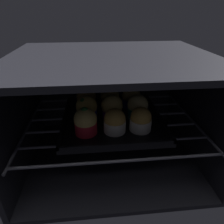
{
  "coord_description": "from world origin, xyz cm",
  "views": [
    {
      "loc": [
        -5.63,
        -34.48,
        47.64
      ],
      "look_at": [
        0.0,
        22.12,
        17.31
      ],
      "focal_mm": 31.94,
      "sensor_mm": 36.0,
      "label": 1
    }
  ],
  "objects_px": {
    "baking_tray": "(112,119)",
    "muffin_row1_col1": "(111,108)",
    "muffin_row2_col1": "(111,98)",
    "muffin_row0_col0": "(86,122)",
    "muffin_row1_col2": "(138,107)",
    "muffin_row1_col0": "(87,109)",
    "muffin_row0_col1": "(114,122)",
    "muffin_row0_col2": "(141,120)",
    "muffin_row2_col2": "(131,98)",
    "muffin_row2_col0": "(86,98)"
  },
  "relations": [
    {
      "from": "muffin_row0_col1",
      "to": "muffin_row1_col0",
      "type": "relative_size",
      "value": 0.88
    },
    {
      "from": "muffin_row0_col2",
      "to": "muffin_row1_col2",
      "type": "distance_m",
      "value": 0.08
    },
    {
      "from": "baking_tray",
      "to": "muffin_row1_col2",
      "type": "bearing_deg",
      "value": -2.12
    },
    {
      "from": "muffin_row1_col1",
      "to": "muffin_row2_col1",
      "type": "bearing_deg",
      "value": 85.62
    },
    {
      "from": "muffin_row0_col2",
      "to": "muffin_row2_col2",
      "type": "distance_m",
      "value": 0.15
    },
    {
      "from": "baking_tray",
      "to": "muffin_row2_col1",
      "type": "bearing_deg",
      "value": 87.15
    },
    {
      "from": "baking_tray",
      "to": "muffin_row2_col2",
      "type": "distance_m",
      "value": 0.11
    },
    {
      "from": "baking_tray",
      "to": "muffin_row2_col2",
      "type": "height_order",
      "value": "muffin_row2_col2"
    },
    {
      "from": "muffin_row0_col2",
      "to": "muffin_row0_col1",
      "type": "bearing_deg",
      "value": -179.01
    },
    {
      "from": "muffin_row0_col0",
      "to": "muffin_row0_col1",
      "type": "bearing_deg",
      "value": 0.51
    },
    {
      "from": "muffin_row2_col1",
      "to": "muffin_row2_col2",
      "type": "distance_m",
      "value": 0.07
    },
    {
      "from": "muffin_row1_col1",
      "to": "muffin_row2_col0",
      "type": "distance_m",
      "value": 0.12
    },
    {
      "from": "muffin_row1_col0",
      "to": "muffin_row1_col1",
      "type": "bearing_deg",
      "value": 1.98
    },
    {
      "from": "muffin_row0_col2",
      "to": "muffin_row2_col2",
      "type": "height_order",
      "value": "muffin_row2_col2"
    },
    {
      "from": "muffin_row0_col0",
      "to": "muffin_row1_col1",
      "type": "xyz_separation_m",
      "value": [
        0.08,
        0.08,
        0.0
      ]
    },
    {
      "from": "muffin_row0_col2",
      "to": "muffin_row2_col1",
      "type": "bearing_deg",
      "value": 114.62
    },
    {
      "from": "muffin_row1_col1",
      "to": "muffin_row2_col2",
      "type": "bearing_deg",
      "value": 44.36
    },
    {
      "from": "muffin_row0_col0",
      "to": "muffin_row2_col1",
      "type": "bearing_deg",
      "value": 61.41
    },
    {
      "from": "muffin_row0_col0",
      "to": "muffin_row1_col2",
      "type": "xyz_separation_m",
      "value": [
        0.17,
        0.08,
        -0.0
      ]
    },
    {
      "from": "muffin_row0_col2",
      "to": "muffin_row2_col0",
      "type": "bearing_deg",
      "value": 134.85
    },
    {
      "from": "baking_tray",
      "to": "muffin_row1_col0",
      "type": "height_order",
      "value": "muffin_row1_col0"
    },
    {
      "from": "muffin_row2_col1",
      "to": "muffin_row0_col2",
      "type": "bearing_deg",
      "value": -65.38
    },
    {
      "from": "baking_tray",
      "to": "muffin_row0_col1",
      "type": "distance_m",
      "value": 0.09
    },
    {
      "from": "muffin_row0_col0",
      "to": "muffin_row1_col2",
      "type": "bearing_deg",
      "value": 24.87
    },
    {
      "from": "muffin_row0_col0",
      "to": "muffin_row1_col1",
      "type": "bearing_deg",
      "value": 44.23
    },
    {
      "from": "muffin_row0_col0",
      "to": "muffin_row2_col0",
      "type": "distance_m",
      "value": 0.16
    },
    {
      "from": "muffin_row2_col1",
      "to": "muffin_row1_col1",
      "type": "bearing_deg",
      "value": -94.38
    },
    {
      "from": "muffin_row2_col0",
      "to": "muffin_row2_col2",
      "type": "relative_size",
      "value": 1.04
    },
    {
      "from": "muffin_row0_col1",
      "to": "muffin_row1_col2",
      "type": "bearing_deg",
      "value": 41.76
    },
    {
      "from": "muffin_row0_col1",
      "to": "muffin_row2_col0",
      "type": "xyz_separation_m",
      "value": [
        -0.08,
        0.16,
        0.0
      ]
    },
    {
      "from": "muffin_row2_col0",
      "to": "muffin_row2_col1",
      "type": "relative_size",
      "value": 0.95
    },
    {
      "from": "muffin_row1_col2",
      "to": "muffin_row2_col2",
      "type": "height_order",
      "value": "muffin_row1_col2"
    },
    {
      "from": "muffin_row1_col2",
      "to": "muffin_row0_col2",
      "type": "bearing_deg",
      "value": -95.16
    },
    {
      "from": "baking_tray",
      "to": "muffin_row1_col1",
      "type": "height_order",
      "value": "muffin_row1_col1"
    },
    {
      "from": "muffin_row1_col1",
      "to": "muffin_row2_col2",
      "type": "height_order",
      "value": "muffin_row1_col1"
    },
    {
      "from": "muffin_row1_col0",
      "to": "muffin_row0_col1",
      "type": "bearing_deg",
      "value": -43.78
    },
    {
      "from": "muffin_row0_col0",
      "to": "muffin_row2_col0",
      "type": "bearing_deg",
      "value": 90.0
    },
    {
      "from": "muffin_row1_col0",
      "to": "muffin_row2_col0",
      "type": "height_order",
      "value": "muffin_row1_col0"
    },
    {
      "from": "muffin_row1_col2",
      "to": "muffin_row2_col2",
      "type": "bearing_deg",
      "value": 94.51
    },
    {
      "from": "muffin_row0_col0",
      "to": "muffin_row1_col0",
      "type": "bearing_deg",
      "value": 88.41
    },
    {
      "from": "muffin_row1_col0",
      "to": "muffin_row1_col2",
      "type": "distance_m",
      "value": 0.16
    },
    {
      "from": "muffin_row1_col0",
      "to": "muffin_row0_col2",
      "type": "bearing_deg",
      "value": -25.17
    },
    {
      "from": "muffin_row1_col1",
      "to": "muffin_row2_col1",
      "type": "distance_m",
      "value": 0.08
    },
    {
      "from": "muffin_row2_col1",
      "to": "baking_tray",
      "type": "bearing_deg",
      "value": -92.85
    },
    {
      "from": "muffin_row0_col2",
      "to": "muffin_row2_col0",
      "type": "xyz_separation_m",
      "value": [
        -0.16,
        0.16,
        0.0
      ]
    },
    {
      "from": "muffin_row0_col2",
      "to": "muffin_row1_col0",
      "type": "xyz_separation_m",
      "value": [
        -0.16,
        0.07,
        0.01
      ]
    },
    {
      "from": "muffin_row0_col2",
      "to": "muffin_row2_col2",
      "type": "relative_size",
      "value": 0.95
    },
    {
      "from": "muffin_row2_col1",
      "to": "muffin_row0_col1",
      "type": "bearing_deg",
      "value": -92.31
    },
    {
      "from": "baking_tray",
      "to": "muffin_row0_col0",
      "type": "xyz_separation_m",
      "value": [
        -0.08,
        -0.08,
        0.04
      ]
    },
    {
      "from": "baking_tray",
      "to": "muffin_row1_col0",
      "type": "bearing_deg",
      "value": -177.1
    }
  ]
}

